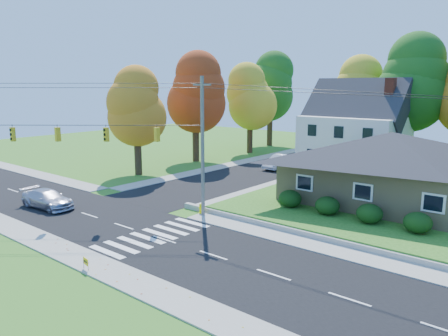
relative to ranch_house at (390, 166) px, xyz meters
The scene contains 19 objects.
ground 18.18m from the ranch_house, 116.57° to the right, with size 120.00×120.00×0.00m, color #3D7923.
road_main 18.18m from the ranch_house, 116.57° to the right, with size 90.00×8.00×0.02m, color black.
road_cross 19.15m from the ranch_house, 147.99° to the left, with size 8.00×44.00×0.02m, color black.
sidewalk_north 13.98m from the ranch_house, 126.03° to the right, with size 90.00×2.00×0.08m, color #9C9A90.
sidewalk_south 22.70m from the ranch_house, 110.85° to the right, with size 90.00×2.00×0.08m, color #9C9A90.
ranch_house is the anchor object (origin of this frame).
colonial_house 14.46m from the ranch_house, 123.55° to the left, with size 10.40×8.40×9.60m.
hedge_row 6.57m from the ranch_house, 94.61° to the right, with size 10.70×1.70×1.27m.
traffic_infrastructure 16.87m from the ranch_house, 119.09° to the right, with size 38.10×10.66×10.00m.
tree_lot_0 21.20m from the ranch_house, 119.05° to the left, with size 6.72×6.72×12.51m.
tree_lot_1 18.58m from the ranch_house, 103.24° to the left, with size 7.84×7.84×14.60m.
tree_west_0 25.61m from the ranch_house, behind, with size 6.16×6.16×11.47m.
tree_west_1 27.18m from the ranch_house, 167.01° to the left, with size 7.28×7.28×13.56m.
tree_west_2 30.03m from the ranch_house, 147.38° to the left, with size 6.72×6.72×12.51m.
tree_west_3 36.60m from the ranch_house, 138.37° to the left, with size 7.84×7.84×14.60m.
silver_sedan 26.47m from the ranch_house, 140.02° to the right, with size 1.97×4.84×1.41m, color #B3B1C4.
white_car 17.45m from the ranch_house, 151.32° to the left, with size 1.66×4.77×1.57m, color silver.
fire_hydrant 14.78m from the ranch_house, 133.28° to the right, with size 0.47×0.36×0.82m.
yard_sign 23.19m from the ranch_house, 109.52° to the right, with size 0.55×0.12×0.69m.
Camera 1 is at (19.14, -17.36, 9.35)m, focal length 35.00 mm.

